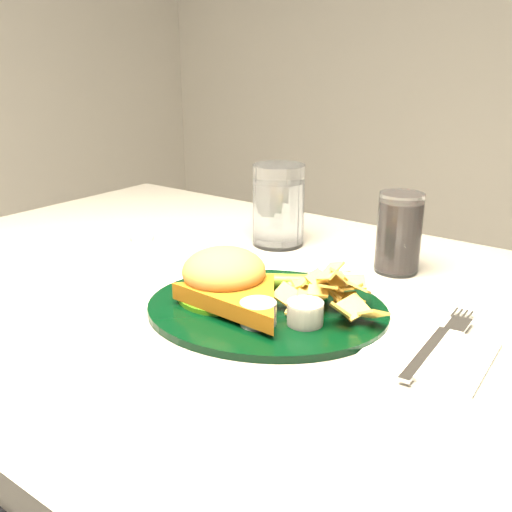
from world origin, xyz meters
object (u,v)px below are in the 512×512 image
Objects in this scene: water_glass at (278,205)px; fork_napkin at (429,349)px; dinner_plate at (267,287)px; table at (235,500)px; cola_glass at (399,233)px.

water_glass reaches higher than fork_napkin.
dinner_plate is 0.21m from fork_napkin.
table is 0.48m from fork_napkin.
water_glass is (-0.14, 0.24, 0.03)m from dinner_plate.
water_glass is at bearing 179.84° from cola_glass.
cola_glass reaches higher than fork_napkin.
fork_napkin is at bearing -3.84° from table.
water_glass is (-0.06, 0.20, 0.44)m from table.
table is at bearing -129.03° from cola_glass.
fork_napkin is (0.35, -0.22, -0.06)m from water_glass.
water_glass is 0.78× the size of fork_napkin.
fork_napkin is (0.13, -0.22, -0.05)m from cola_glass.
table is 0.42m from dinner_plate.
dinner_plate reaches higher than table.
cola_glass is (0.07, 0.24, 0.03)m from dinner_plate.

